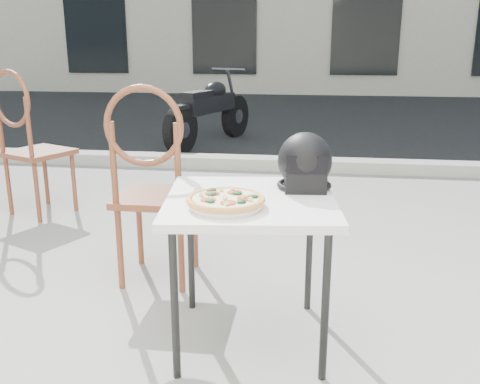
# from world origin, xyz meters

# --- Properties ---
(ground) EXTENTS (80.00, 80.00, 0.00)m
(ground) POSITION_xyz_m (0.00, 0.00, 0.00)
(ground) COLOR gray
(ground) RESTS_ON ground
(street_asphalt) EXTENTS (30.00, 8.00, 0.00)m
(street_asphalt) POSITION_xyz_m (0.00, 7.00, 0.00)
(street_asphalt) COLOR black
(street_asphalt) RESTS_ON ground
(curb) EXTENTS (30.00, 0.25, 0.12)m
(curb) POSITION_xyz_m (0.00, 3.00, 0.06)
(curb) COLOR gray
(curb) RESTS_ON ground
(cafe_table_main) EXTENTS (0.79, 0.79, 0.68)m
(cafe_table_main) POSITION_xyz_m (0.29, -0.37, 0.61)
(cafe_table_main) COLOR white
(cafe_table_main) RESTS_ON ground
(plate) EXTENTS (0.40, 0.40, 0.02)m
(plate) POSITION_xyz_m (0.21, -0.51, 0.68)
(plate) COLOR white
(plate) RESTS_ON cafe_table_main
(pizza) EXTENTS (0.39, 0.39, 0.04)m
(pizza) POSITION_xyz_m (0.21, -0.51, 0.71)
(pizza) COLOR #E3A053
(pizza) RESTS_ON plate
(helmet) EXTENTS (0.27, 0.28, 0.25)m
(helmet) POSITION_xyz_m (0.51, -0.19, 0.79)
(helmet) COLOR black
(helmet) RESTS_ON cafe_table_main
(cafe_chair_main) EXTENTS (0.43, 0.43, 1.11)m
(cafe_chair_main) POSITION_xyz_m (-0.30, 0.15, 0.62)
(cafe_chair_main) COLOR brown
(cafe_chair_main) RESTS_ON ground
(cafe_chair_side) EXTENTS (0.57, 0.57, 1.12)m
(cafe_chair_side) POSITION_xyz_m (-1.58, 1.19, 0.62)
(cafe_chair_side) COLOR brown
(cafe_chair_side) RESTS_ON ground
(motorcycle) EXTENTS (0.80, 1.84, 0.96)m
(motorcycle) POSITION_xyz_m (-0.78, 4.27, 0.42)
(motorcycle) COLOR black
(motorcycle) RESTS_ON street_asphalt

